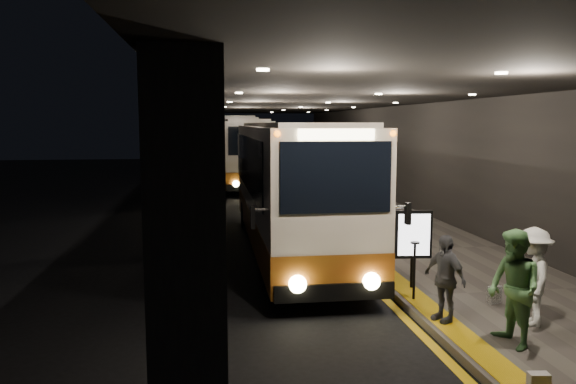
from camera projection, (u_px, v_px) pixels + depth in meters
ground at (261, 268)px, 14.20m from camera, size 90.00×90.00×0.00m
lane_line_white at (194, 232)px, 18.86m from camera, size 0.12×50.00×0.01m
kerb_stripe_yellow at (315, 229)px, 19.44m from camera, size 0.18×50.00×0.01m
sidewalk at (382, 225)px, 19.77m from camera, size 4.50×50.00×0.15m
tactile_strip at (329, 224)px, 19.49m from camera, size 0.50×50.00×0.01m
terminal_wall at (445, 142)px, 19.73m from camera, size 0.10×50.00×6.00m
support_columns at (201, 169)px, 17.66m from camera, size 0.80×24.80×4.40m
canopy at (320, 95)px, 18.90m from camera, size 9.00×50.00×0.40m
coach_main at (291, 192)px, 15.84m from camera, size 2.40×11.46×3.56m
coach_second at (243, 155)px, 32.85m from camera, size 2.55×11.91×3.74m
coach_third at (236, 146)px, 42.46m from camera, size 2.96×12.84×4.02m
passenger_boarding at (383, 237)px, 13.29m from camera, size 0.53×0.68×1.66m
passenger_waiting_green at (514, 289)px, 8.75m from camera, size 0.64×0.95×1.86m
passenger_waiting_white at (533, 276)px, 9.74m from camera, size 0.91×1.22×1.72m
passenger_waiting_grey at (445, 278)px, 9.90m from camera, size 0.79×1.03×1.57m
bag_polka at (494, 295)px, 10.94m from camera, size 0.31×0.21×0.34m
info_sign at (413, 236)px, 11.85m from camera, size 0.80×0.19×1.68m
stanchion_post at (414, 271)px, 11.13m from camera, size 0.05×0.05×1.16m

